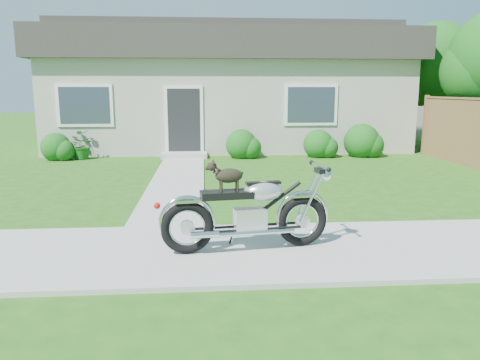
% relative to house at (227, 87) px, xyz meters
% --- Properties ---
extents(ground, '(80.00, 80.00, 0.00)m').
position_rel_house_xyz_m(ground, '(0.00, -11.99, -2.16)').
color(ground, '#235114').
rests_on(ground, ground).
extents(sidewalk, '(24.00, 2.20, 0.04)m').
position_rel_house_xyz_m(sidewalk, '(0.00, -11.99, -2.14)').
color(sidewalk, '#9E9B93').
rests_on(sidewalk, ground).
extents(walkway, '(1.20, 8.00, 0.03)m').
position_rel_house_xyz_m(walkway, '(-1.50, -6.99, -2.14)').
color(walkway, '#9E9B93').
rests_on(walkway, ground).
extents(house, '(12.60, 7.03, 4.50)m').
position_rel_house_xyz_m(house, '(0.00, 0.00, 0.00)').
color(house, '#B2AEA1').
rests_on(house, ground).
extents(tree_far, '(2.89, 2.88, 4.41)m').
position_rel_house_xyz_m(tree_far, '(7.45, -1.50, 0.67)').
color(tree_far, '#3D2B1C').
rests_on(tree_far, ground).
extents(shrub_row, '(10.33, 1.11, 1.11)m').
position_rel_house_xyz_m(shrub_row, '(1.17, -3.49, -1.74)').
color(shrub_row, '#165215').
rests_on(shrub_row, ground).
extents(potted_plant_left, '(0.98, 0.93, 0.84)m').
position_rel_house_xyz_m(potted_plant_left, '(-4.60, -3.44, -1.74)').
color(potted_plant_left, '#165417').
rests_on(potted_plant_left, ground).
extents(potted_plant_right, '(0.60, 0.60, 0.77)m').
position_rel_house_xyz_m(potted_plant_right, '(0.46, -3.44, -1.77)').
color(potted_plant_right, '#2D5E19').
rests_on(potted_plant_right, ground).
extents(motorcycle_with_dog, '(2.22, 0.65, 1.15)m').
position_rel_house_xyz_m(motorcycle_with_dog, '(-0.31, -12.03, -1.61)').
color(motorcycle_with_dog, black).
rests_on(motorcycle_with_dog, sidewalk).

